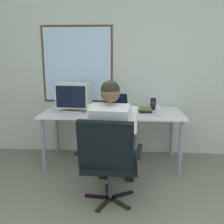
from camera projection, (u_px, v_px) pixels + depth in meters
The scene contains 9 objects.
wall_rear at pixel (128, 67), 3.73m from camera, with size 5.63×0.08×2.61m.
desk at pixel (112, 117), 3.45m from camera, with size 1.87×0.77×0.73m.
office_chair at pixel (108, 157), 2.47m from camera, with size 0.67×0.60×0.92m.
person_seated at pixel (112, 136), 2.69m from camera, with size 0.55×0.81×1.25m.
crt_monitor at pixel (74, 96), 3.42m from camera, with size 0.46×0.32×0.38m.
laptop at pixel (114, 106), 3.47m from camera, with size 0.40×0.38×0.24m.
wine_glass at pixel (158, 109), 3.17m from camera, with size 0.07×0.07×0.14m.
desk_speaker at pixel (153, 104), 3.55m from camera, with size 0.08×0.10×0.16m.
book_stack at pixel (145, 110), 3.39m from camera, with size 0.19×0.16×0.07m.
Camera 1 is at (-0.03, -1.07, 1.49)m, focal length 40.68 mm.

